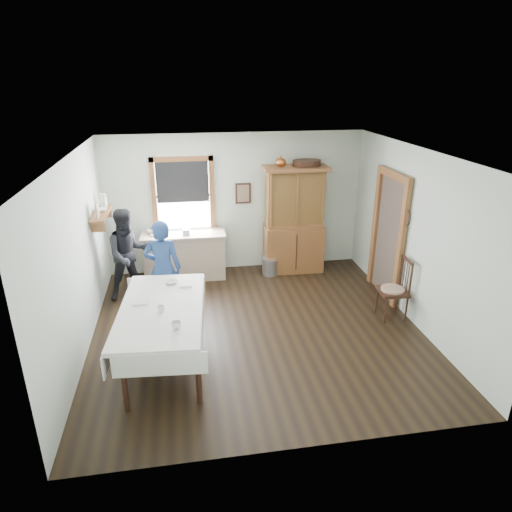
% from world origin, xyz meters
% --- Properties ---
extents(room, '(5.01, 5.01, 2.70)m').
position_xyz_m(room, '(0.00, 0.00, 1.35)').
color(room, black).
rests_on(room, ground).
extents(window, '(1.18, 0.07, 1.48)m').
position_xyz_m(window, '(-1.00, 2.46, 1.63)').
color(window, white).
rests_on(window, room).
extents(doorway, '(0.09, 1.14, 2.22)m').
position_xyz_m(doorway, '(2.46, 0.85, 1.16)').
color(doorway, '#4A3C34').
rests_on(doorway, room).
extents(wall_shelf, '(0.24, 1.00, 0.44)m').
position_xyz_m(wall_shelf, '(-2.37, 1.54, 1.57)').
color(wall_shelf, brown).
rests_on(wall_shelf, room).
extents(framed_picture, '(0.30, 0.04, 0.40)m').
position_xyz_m(framed_picture, '(0.15, 2.46, 1.55)').
color(framed_picture, '#361D12').
rests_on(framed_picture, room).
extents(rug_beater, '(0.01, 0.27, 0.27)m').
position_xyz_m(rug_beater, '(2.45, 0.30, 1.72)').
color(rug_beater, black).
rests_on(rug_beater, room).
extents(work_counter, '(1.59, 0.63, 0.90)m').
position_xyz_m(work_counter, '(-1.04, 2.15, 0.45)').
color(work_counter, tan).
rests_on(work_counter, room).
extents(china_hutch, '(1.25, 0.62, 2.10)m').
position_xyz_m(china_hutch, '(1.11, 2.16, 1.05)').
color(china_hutch, brown).
rests_on(china_hutch, room).
extents(dining_table, '(1.29, 2.21, 0.85)m').
position_xyz_m(dining_table, '(-1.39, -0.66, 0.43)').
color(dining_table, white).
rests_on(dining_table, room).
extents(spindle_chair, '(0.50, 0.50, 1.02)m').
position_xyz_m(spindle_chair, '(2.22, 0.00, 0.51)').
color(spindle_chair, '#361D12').
rests_on(spindle_chair, room).
extents(pail, '(0.33, 0.33, 0.33)m').
position_xyz_m(pail, '(0.61, 2.00, 0.17)').
color(pail, '#A1A5A9').
rests_on(pail, room).
extents(wicker_basket, '(0.34, 0.25, 0.20)m').
position_xyz_m(wicker_basket, '(1.05, 2.07, 0.10)').
color(wicker_basket, tan).
rests_on(wicker_basket, room).
extents(woman_blue, '(0.58, 0.42, 1.50)m').
position_xyz_m(woman_blue, '(-1.40, 0.73, 0.75)').
color(woman_blue, navy).
rests_on(woman_blue, room).
extents(figure_dark, '(0.88, 0.78, 1.49)m').
position_xyz_m(figure_dark, '(-2.00, 1.47, 0.75)').
color(figure_dark, black).
rests_on(figure_dark, room).
extents(table_cup_a, '(0.12, 0.12, 0.09)m').
position_xyz_m(table_cup_a, '(-1.19, -1.25, 0.90)').
color(table_cup_a, silver).
rests_on(table_cup_a, dining_table).
extents(table_cup_b, '(0.09, 0.09, 0.09)m').
position_xyz_m(table_cup_b, '(-1.38, -0.79, 0.89)').
color(table_cup_b, silver).
rests_on(table_cup_b, dining_table).
extents(table_bowl, '(0.26, 0.26, 0.05)m').
position_xyz_m(table_bowl, '(-1.26, 0.06, 0.88)').
color(table_bowl, silver).
rests_on(table_bowl, dining_table).
extents(counter_book, '(0.20, 0.25, 0.02)m').
position_xyz_m(counter_book, '(-1.67, 2.16, 0.91)').
color(counter_book, '#786050').
rests_on(counter_book, work_counter).
extents(counter_bowl, '(0.26, 0.26, 0.06)m').
position_xyz_m(counter_bowl, '(-1.62, 2.25, 0.93)').
color(counter_bowl, silver).
rests_on(counter_bowl, work_counter).
extents(shelf_bowl, '(0.22, 0.22, 0.05)m').
position_xyz_m(shelf_bowl, '(-2.37, 1.55, 1.60)').
color(shelf_bowl, silver).
rests_on(shelf_bowl, wall_shelf).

